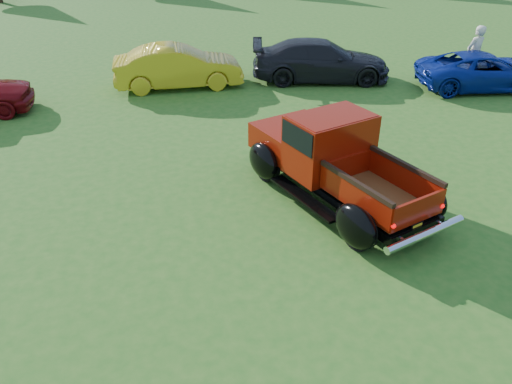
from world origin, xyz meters
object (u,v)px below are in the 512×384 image
show_car_yellow (178,67)px  show_car_grey (321,60)px  pickup_truck (328,157)px  spectator (474,54)px  show_car_blue (483,71)px

show_car_yellow → show_car_grey: bearing=-92.3°
pickup_truck → spectator: spectator is taller
show_car_blue → spectator: bearing=7.2°
spectator → pickup_truck: bearing=23.8°
show_car_grey → spectator: bearing=-92.9°
show_car_blue → show_car_yellow: bearing=85.1°
show_car_blue → spectator: spectator is taller
show_car_yellow → show_car_grey: size_ratio=0.89×
show_car_yellow → pickup_truck: bearing=-161.3°
pickup_truck → show_car_yellow: 8.51m
show_car_grey → show_car_yellow: bearing=99.2°
show_car_grey → spectator: size_ratio=2.46×
pickup_truck → spectator: bearing=20.3°
pickup_truck → show_car_grey: 8.21m
show_car_grey → spectator: (5.24, -1.26, 0.29)m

